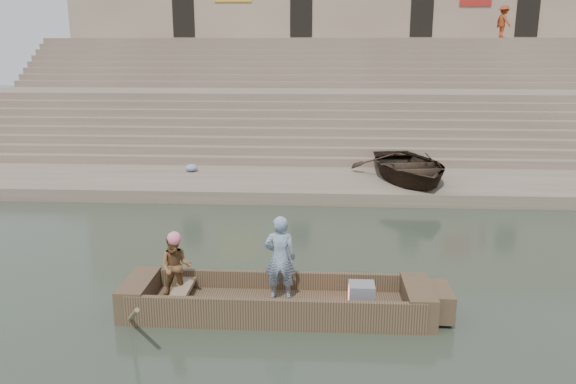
# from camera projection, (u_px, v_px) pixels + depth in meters

# --- Properties ---
(ground) EXTENTS (120.00, 120.00, 0.00)m
(ground) POSITION_uv_depth(u_px,v_px,m) (354.00, 287.00, 11.51)
(ground) COLOR #2B3628
(ground) RESTS_ON ground
(lower_landing) EXTENTS (32.00, 4.00, 0.40)m
(lower_landing) POSITION_uv_depth(u_px,v_px,m) (341.00, 185.00, 19.19)
(lower_landing) COLOR gray
(lower_landing) RESTS_ON ground
(mid_landing) EXTENTS (32.00, 3.00, 2.80)m
(mid_landing) POSITION_uv_depth(u_px,v_px,m) (337.00, 121.00, 26.15)
(mid_landing) COLOR gray
(mid_landing) RESTS_ON ground
(upper_landing) EXTENTS (32.00, 3.00, 5.20)m
(upper_landing) POSITION_uv_depth(u_px,v_px,m) (334.00, 85.00, 32.61)
(upper_landing) COLOR gray
(upper_landing) RESTS_ON ground
(ghat_steps) EXTENTS (32.00, 11.00, 5.20)m
(ghat_steps) POSITION_uv_depth(u_px,v_px,m) (336.00, 109.00, 27.68)
(ghat_steps) COLOR gray
(ghat_steps) RESTS_ON ground
(building_wall) EXTENTS (32.00, 5.07, 11.20)m
(building_wall) POSITION_uv_depth(u_px,v_px,m) (334.00, 33.00, 35.73)
(building_wall) COLOR tan
(building_wall) RESTS_ON ground
(main_rowboat) EXTENTS (5.00, 1.30, 0.22)m
(main_rowboat) POSITION_uv_depth(u_px,v_px,m) (277.00, 308.00, 10.36)
(main_rowboat) COLOR brown
(main_rowboat) RESTS_ON ground
(rowboat_trim) EXTENTS (6.04, 2.63, 1.89)m
(rowboat_trim) POSITION_uv_depth(u_px,v_px,m) (288.00, 298.00, 10.30)
(rowboat_trim) COLOR brown
(rowboat_trim) RESTS_ON ground
(standing_man) EXTENTS (0.60, 0.40, 1.59)m
(standing_man) POSITION_uv_depth(u_px,v_px,m) (280.00, 258.00, 10.29)
(standing_man) COLOR navy
(standing_man) RESTS_ON main_rowboat
(rowing_man) EXTENTS (0.61, 0.49, 1.22)m
(rowing_man) POSITION_uv_depth(u_px,v_px,m) (176.00, 267.00, 10.37)
(rowing_man) COLOR #216325
(rowing_man) RESTS_ON main_rowboat
(television) EXTENTS (0.46, 0.42, 0.40)m
(television) POSITION_uv_depth(u_px,v_px,m) (361.00, 294.00, 10.20)
(television) COLOR slate
(television) RESTS_ON main_rowboat
(beached_rowboat) EXTENTS (3.98, 5.03, 0.94)m
(beached_rowboat) POSITION_uv_depth(u_px,v_px,m) (409.00, 166.00, 18.91)
(beached_rowboat) COLOR #2D2116
(beached_rowboat) RESTS_ON lower_landing
(pedestrian) EXTENTS (0.94, 1.24, 1.69)m
(pedestrian) POSITION_uv_depth(u_px,v_px,m) (503.00, 22.00, 30.37)
(pedestrian) COLOR maroon
(pedestrian) RESTS_ON upper_landing
(cloth_bundles) EXTENTS (8.43, 0.45, 0.26)m
(cloth_bundles) POSITION_uv_depth(u_px,v_px,m) (303.00, 169.00, 20.08)
(cloth_bundles) COLOR #3F5999
(cloth_bundles) RESTS_ON lower_landing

